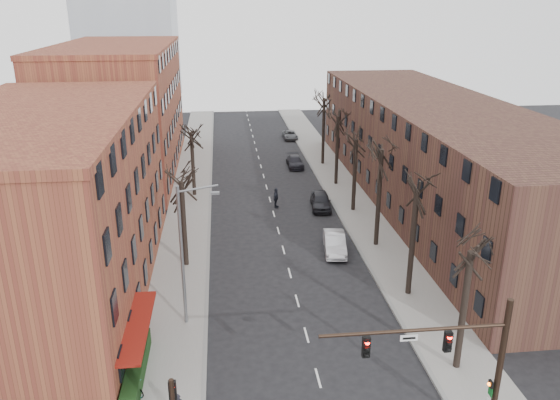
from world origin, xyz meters
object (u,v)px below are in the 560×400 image
object	(u,v)px
silver_sedan	(335,243)
parked_car_mid	(295,162)
parked_car_near	(321,201)
bicycle	(131,387)

from	to	relation	value
silver_sedan	parked_car_mid	distance (m)	24.06
parked_car_near	parked_car_mid	distance (m)	14.29
silver_sedan	bicycle	world-z (taller)	silver_sedan
silver_sedan	parked_car_near	world-z (taller)	parked_car_near
silver_sedan	bicycle	size ratio (longest dim) A/B	2.73
parked_car_near	bicycle	bearing A→B (deg)	-114.01
silver_sedan	parked_car_near	size ratio (longest dim) A/B	1.01
parked_car_near	parked_car_mid	world-z (taller)	parked_car_near
silver_sedan	bicycle	distance (m)	20.71
parked_car_near	bicycle	xyz separation A→B (m)	(-14.25, -25.40, -0.18)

